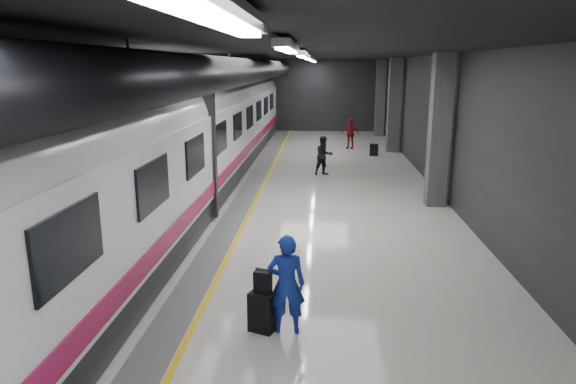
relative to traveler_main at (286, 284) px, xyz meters
name	(u,v)px	position (x,y,z in m)	size (l,w,h in m)	color
ground	(280,221)	(-0.58, 5.96, -0.81)	(40.00, 40.00, 0.00)	silver
platform_hall	(272,88)	(-0.86, 6.92, 2.72)	(10.02, 40.02, 4.51)	black
train	(160,145)	(-3.82, 5.96, 1.26)	(3.05, 38.00, 4.05)	black
traveler_main	(286,284)	(0.00, 0.00, 0.00)	(0.59, 0.39, 1.63)	#172FAD
suitcase_main	(262,312)	(-0.39, -0.01, -0.49)	(0.40, 0.25, 0.65)	black
shoulder_bag	(263,282)	(-0.37, 0.00, 0.02)	(0.27, 0.15, 0.36)	black
traveler_far_a	(324,156)	(0.61, 12.11, -0.05)	(0.74, 0.57, 1.52)	black
traveler_far_b	(350,134)	(1.96, 18.79, -0.05)	(0.89, 0.37, 1.53)	maroon
suitcase_far	(374,150)	(2.98, 16.69, -0.54)	(0.38, 0.24, 0.55)	black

